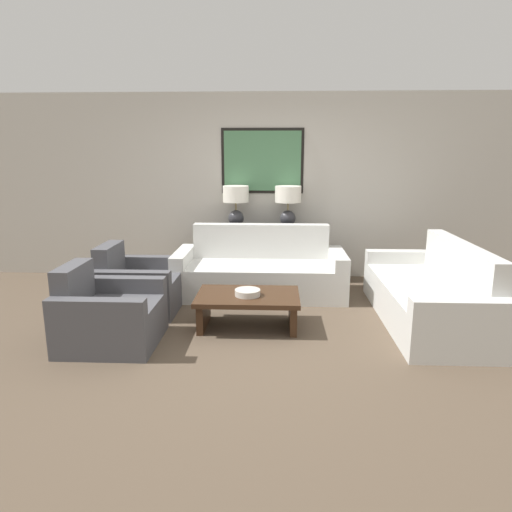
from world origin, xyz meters
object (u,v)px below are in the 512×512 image
Objects in this scene: decorative_bowl at (248,293)px; couch_by_side at (429,296)px; armchair_near_back_wall at (138,288)px; coffee_table at (248,303)px; console_table at (262,254)px; table_lamp_left at (236,201)px; couch_by_back_wall at (260,272)px; armchair_near_camera at (108,317)px; table_lamp_right at (288,201)px.

couch_by_side is at bearing 8.46° from decorative_bowl.
coffee_table is at bearing -19.91° from armchair_near_back_wall.
table_lamp_left reaches higher than console_table.
couch_by_back_wall reaches higher than armchair_near_back_wall.
console_table is 1.86m from coffee_table.
couch_by_back_wall is at bearing 26.23° from armchair_near_back_wall.
table_lamp_left is at bearing 98.60° from coffee_table.
table_lamp_right is at bearing 52.67° from armchair_near_camera.
table_lamp_right is at bearing 0.00° from table_lamp_left.
couch_by_side is at bearing -46.51° from table_lamp_right.
armchair_near_camera is (-1.33, -0.44, -0.12)m from decorative_bowl.
couch_by_side is at bearing -26.05° from couch_by_back_wall.
table_lamp_right is 0.67× the size of armchair_near_camera.
couch_by_side is 2.00m from decorative_bowl.
table_lamp_left is 0.74m from table_lamp_right.
couch_by_side is at bearing -35.37° from table_lamp_left.
console_table is 2.16× the size of table_lamp_right.
console_table is 2.16× the size of table_lamp_left.
couch_by_side reaches higher than armchair_near_back_wall.
armchair_near_back_wall is at bearing 160.09° from coffee_table.
table_lamp_right is 0.67× the size of armchair_near_back_wall.
coffee_table is at bearing -81.40° from table_lamp_left.
table_lamp_right is 3.07m from armchair_near_camera.
armchair_near_camera reaches higher than decorative_bowl.
couch_by_side is (1.89, -0.92, 0.00)m from couch_by_back_wall.
table_lamp_left reaches higher than couch_by_side.
decorative_bowl is at bearing -171.54° from couch_by_side.
table_lamp_right is 2.42m from armchair_near_back_wall.
table_lamp_right reaches higher than armchair_near_back_wall.
table_lamp_left is (-0.37, 0.00, 0.76)m from console_table.
armchair_near_back_wall is at bearing 176.07° from couch_by_side.
table_lamp_right is at bearing 133.49° from couch_by_side.
table_lamp_right is (0.74, 0.00, 0.00)m from table_lamp_left.
table_lamp_left is 0.67× the size of armchair_near_back_wall.
table_lamp_left is at bearing 98.40° from decorative_bowl.
coffee_table is 1.41m from armchair_near_back_wall.
armchair_near_camera is (-1.42, -2.34, -0.11)m from console_table.
armchair_near_camera reaches higher than console_table.
table_lamp_right is at bearing 37.68° from armchair_near_back_wall.
decorative_bowl is (-0.09, -1.22, 0.11)m from couch_by_back_wall.
armchair_near_back_wall reaches higher than console_table.
couch_by_back_wall is 2.46× the size of armchair_near_camera.
table_lamp_right is 2.09m from decorative_bowl.
table_lamp_right is at bearing 0.00° from console_table.
couch_by_side is 2.02× the size of coffee_table.
couch_by_back_wall reaches higher than console_table.
armchair_near_back_wall is 0.96m from armchair_near_camera.
coffee_table is at bearing -92.71° from console_table.
decorative_bowl is at bearing -92.66° from console_table.
console_table is 4.80× the size of decorative_bowl.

